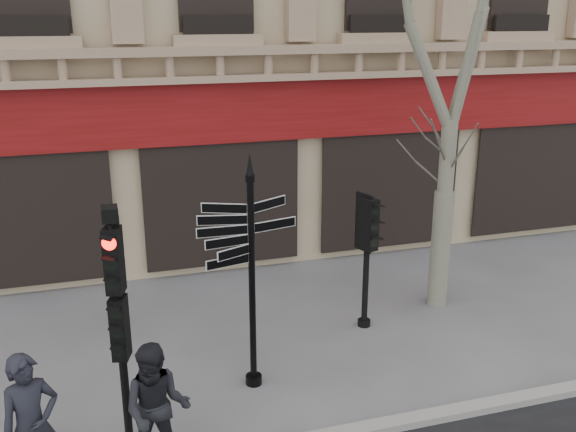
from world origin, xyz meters
name	(u,v)px	position (x,y,z in m)	size (l,w,h in m)	color
ground	(288,388)	(0.00, 0.00, 0.00)	(80.00, 80.00, 0.00)	#56575B
fingerpost	(251,234)	(-0.47, 0.27, 2.49)	(1.63, 1.63, 3.71)	black
traffic_signal_main	(118,302)	(-2.44, -0.72, 2.13)	(0.43, 0.37, 3.38)	black
traffic_signal_secondary	(367,238)	(1.97, 1.57, 1.73)	(0.49, 0.42, 2.48)	black
pedestrian_a	(31,427)	(-3.55, -1.30, 0.94)	(0.68, 0.45, 1.87)	black
pedestrian_b	(157,409)	(-2.09, -1.30, 0.88)	(0.86, 0.67, 1.76)	black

